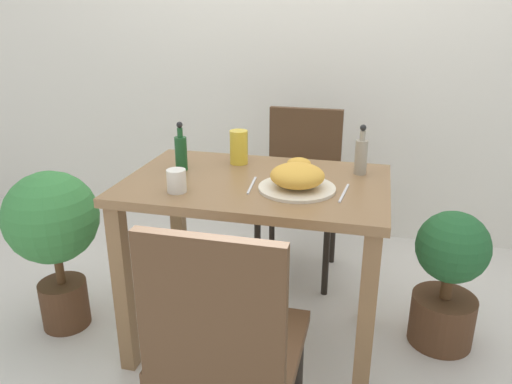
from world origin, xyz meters
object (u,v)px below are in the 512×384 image
Objects in this scene: chair_far at (301,183)px; potted_plant_right at (448,275)px; potted_plant_left at (53,229)px; food_plate at (297,178)px; side_plate at (299,165)px; drink_cup at (177,181)px; juice_glass at (239,147)px; condiment_bottle at (361,155)px; sauce_bottle at (181,151)px; chair_near at (225,342)px.

potted_plant_right is (0.73, -0.53, -0.17)m from chair_far.
potted_plant_left is 1.21× the size of potted_plant_right.
food_plate is 0.23m from side_plate.
food_plate is 1.12m from potted_plant_left.
potted_plant_right is (1.05, 0.39, -0.47)m from drink_cup.
chair_far is 3.08× the size of food_plate.
juice_glass is at bearing 20.77° from potted_plant_left.
condiment_bottle is 1.37m from potted_plant_left.
food_plate is 0.39× the size of potted_plant_left.
potted_plant_left is (-1.05, -0.25, -0.30)m from side_plate.
potted_plant_left is 1.73m from potted_plant_right.
food_plate is 1.41× the size of condiment_bottle.
food_plate reaches higher than potted_plant_right.
side_plate is 1.12m from potted_plant_left.
drink_cup is (-0.40, -0.36, 0.02)m from side_plate.
food_plate is 1.41× the size of sauce_bottle.
chair_near is 0.69m from food_plate.
juice_glass is (-0.20, -0.52, 0.33)m from chair_far.
side_plate is 0.50m from sauce_bottle.
chair_near is 1.40m from chair_far.
chair_far reaches higher than food_plate.
chair_near is 0.91m from sauce_bottle.
potted_plant_right is (1.70, 0.29, -0.16)m from potted_plant_left.
juice_glass reaches higher than chair_near.
food_plate is 1.99× the size of juice_glass.
side_plate is at bearing -8.52° from juice_glass.
drink_cup is at bearing -163.19° from food_plate.
side_plate is (-0.03, 0.23, -0.02)m from food_plate.
food_plate reaches higher than side_plate.
condiment_bottle is (0.73, 0.13, 0.00)m from sauce_bottle.
condiment_bottle is at bearing 4.93° from side_plate.
potted_plant_right is at bearing -0.23° from juice_glass.
chair_far is at bearing 70.43° from drink_cup.
food_plate is (0.10, 0.61, 0.30)m from chair_near.
sauce_bottle reaches higher than food_plate.
sauce_bottle is (-0.48, -0.11, 0.06)m from side_plate.
sauce_bottle is (-0.41, 0.73, 0.34)m from chair_near.
drink_cup is (-0.43, -0.13, -0.00)m from food_plate.
chair_near is at bearing -94.76° from side_plate.
sauce_bottle is at bearing -167.63° from side_plate.
sauce_bottle is at bearing -170.15° from condiment_bottle.
chair_far is at bearing 58.53° from sauce_bottle.
juice_glass is at bearing 72.26° from drink_cup.
potted_plant_right is at bearing 20.51° from drink_cup.
juice_glass is 0.24× the size of potted_plant_right.
chair_near is 0.66m from drink_cup.
chair_near is at bearing -89.89° from chair_far.
sauce_bottle reaches higher than potted_plant_left.
drink_cup is at bearing -109.57° from chair_far.
potted_plant_left is at bearing -159.23° from juice_glass.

